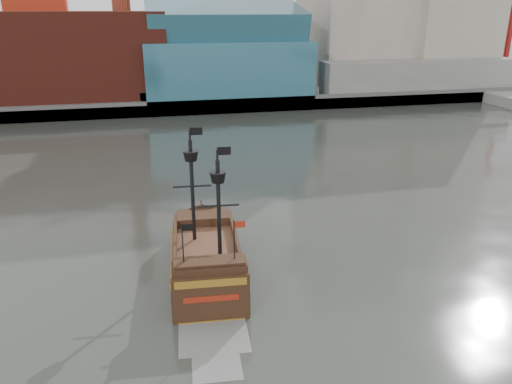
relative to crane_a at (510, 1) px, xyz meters
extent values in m
plane|color=#2B2E29|center=(-78.63, -82.00, -19.11)|extent=(400.00, 400.00, 0.00)
cube|color=slate|center=(-78.63, 10.00, -18.11)|extent=(220.00, 60.00, 2.00)
cube|color=#4C4C49|center=(-78.63, -19.50, -17.81)|extent=(220.00, 1.00, 2.60)
cube|color=maroon|center=(-100.63, -10.00, -9.61)|extent=(42.00, 18.00, 15.00)
cube|color=#2C6176|center=(-68.63, -12.00, -12.11)|extent=(30.00, 16.00, 10.00)
cube|color=slate|center=(-30.63, -16.00, -14.11)|extent=(40.00, 6.00, 6.00)
cube|color=#2C6176|center=(-68.63, -12.00, -4.11)|extent=(28.00, 14.94, 8.78)
cube|color=slate|center=(-0.63, 0.00, -15.61)|extent=(4.00, 4.00, 3.00)
cylinder|color=maroon|center=(-0.63, 0.00, -1.11)|extent=(1.40, 1.40, 32.00)
cube|color=slate|center=(9.37, 10.00, -15.61)|extent=(4.00, 4.00, 3.00)
cylinder|color=maroon|center=(9.37, 10.00, -4.11)|extent=(1.40, 1.40, 26.00)
cube|color=black|center=(-81.11, -75.18, -18.56)|extent=(5.60, 11.52, 2.42)
cube|color=#4A2C1B|center=(-81.11, -75.18, -17.21)|extent=(5.04, 10.37, 0.28)
cube|color=black|center=(-80.73, -70.73, -16.88)|extent=(4.13, 2.57, 0.93)
cube|color=black|center=(-81.53, -80.00, -16.51)|extent=(4.53, 1.86, 1.67)
cube|color=black|center=(-81.61, -80.85, -18.00)|extent=(4.56, 0.63, 3.72)
cube|color=#91631C|center=(-81.62, -80.98, -16.51)|extent=(4.18, 0.44, 0.47)
cube|color=maroon|center=(-81.62, -80.98, -17.53)|extent=(3.25, 0.36, 0.37)
cylinder|color=black|center=(-81.74, -73.72, -13.44)|extent=(0.28, 0.28, 7.26)
cylinder|color=black|center=(-80.43, -76.92, -13.72)|extent=(0.28, 0.28, 6.70)
cone|color=black|center=(-81.74, -73.72, -10.93)|extent=(1.11, 1.11, 0.65)
cone|color=black|center=(-80.43, -76.92, -11.49)|extent=(1.11, 1.11, 0.65)
cube|color=black|center=(-81.32, -73.76, -9.26)|extent=(0.84, 0.10, 0.51)
cube|color=black|center=(-80.01, -76.95, -9.81)|extent=(0.84, 0.10, 0.51)
cube|color=gray|center=(-81.74, -82.41, -19.11)|extent=(4.23, 3.68, 0.01)
camera|label=1|loc=(-84.79, -105.97, -1.65)|focal=35.00mm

